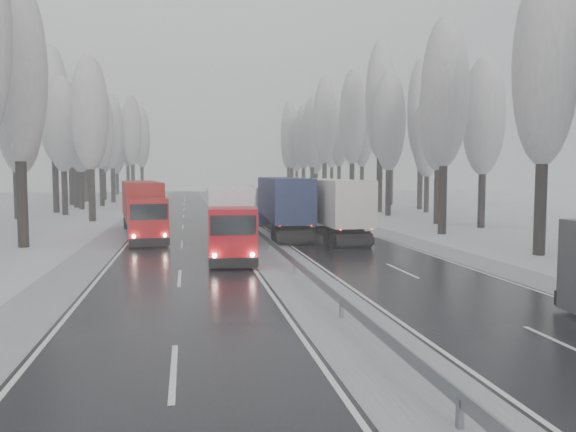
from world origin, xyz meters
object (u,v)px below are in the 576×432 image
object	(u,v)px
box_truck_distant	(244,193)
truck_red_white	(229,213)
truck_blue_box	(281,201)
truck_cream_box	(324,203)
truck_red_red	(142,204)

from	to	relation	value
box_truck_distant	truck_red_white	size ratio (longest dim) A/B	0.51
truck_blue_box	truck_red_white	distance (m)	9.19
truck_cream_box	box_truck_distant	world-z (taller)	truck_cream_box
truck_blue_box	truck_red_white	bearing A→B (deg)	-117.18
truck_blue_box	truck_red_white	size ratio (longest dim) A/B	1.12
truck_red_white	truck_red_red	size ratio (longest dim) A/B	0.96
truck_cream_box	truck_red_white	distance (m)	9.14
truck_blue_box	truck_red_red	bearing A→B (deg)	178.32
truck_cream_box	truck_red_red	distance (m)	13.71
truck_cream_box	truck_red_white	xyz separation A→B (m)	(-7.37, -5.41, -0.21)
truck_cream_box	truck_blue_box	bearing A→B (deg)	137.09
truck_red_white	truck_red_red	xyz separation A→B (m)	(-5.92, 8.78, 0.09)
truck_blue_box	box_truck_distant	distance (m)	45.71
truck_blue_box	box_truck_distant	xyz separation A→B (m)	(1.68, 45.67, -1.08)
truck_cream_box	truck_red_red	size ratio (longest dim) A/B	1.05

